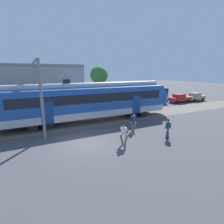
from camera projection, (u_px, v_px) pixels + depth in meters
ground_plane at (86, 143)px, 13.70m from camera, size 160.00×160.00×0.00m
pedestrian_white at (124, 133)px, 13.14m from camera, size 0.62×0.59×1.67m
pedestrian_navy at (133, 121)px, 16.38m from camera, size 0.50×0.69×1.67m
pedestrian_green at (168, 127)px, 14.59m from camera, size 0.65×0.58×1.67m
parked_car_blue at (156, 100)px, 29.73m from camera, size 4.05×1.85×1.54m
parked_car_red at (179, 98)px, 31.66m from camera, size 4.08×1.91×1.54m
parked_car_tan at (195, 97)px, 33.41m from camera, size 4.03×1.81×1.54m
catenary_gantry at (37, 84)px, 16.61m from camera, size 0.24×6.64×6.53m
background_building at (16, 90)px, 22.34m from camera, size 16.63×5.00×9.20m
street_tree_right at (99, 75)px, 29.62m from camera, size 2.99×2.99×6.40m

